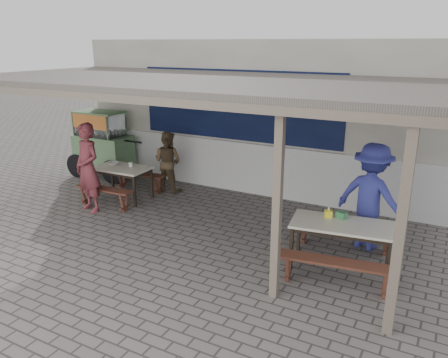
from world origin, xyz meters
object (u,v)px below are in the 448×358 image
object	(u,v)px
patron_right_table	(371,197)
donation_box	(341,215)
bench_left_street	(104,193)
vendor_cart	(102,142)
patron_wall_side	(168,162)
table_left	(122,171)
tissue_box	(328,214)
bench_left_wall	(140,177)
table_right	(342,228)
bench_right_wall	(344,230)
condiment_bowl	(114,163)
bench_right_street	(336,268)
condiment_jar	(131,164)
patron_street_side	(88,168)

from	to	relation	value
patron_right_table	donation_box	size ratio (longest dim) A/B	11.46
bench_left_street	vendor_cart	bearing A→B (deg)	130.47
patron_wall_side	patron_right_table	size ratio (longest dim) A/B	0.78
table_left	tissue_box	distance (m)	4.93
bench_left_wall	patron_wall_side	bearing A→B (deg)	25.64
bench_left_wall	table_right	distance (m)	5.40
bench_right_wall	patron_right_table	xyz separation A→B (m)	(0.34, 0.26, 0.58)
bench_left_wall	table_right	bearing A→B (deg)	-18.73
vendor_cart	condiment_bowl	world-z (taller)	vendor_cart
tissue_box	condiment_bowl	xyz separation A→B (m)	(-5.21, 0.79, -0.03)
bench_left_wall	patron_right_table	bearing A→B (deg)	-8.44
vendor_cart	patron_wall_side	size ratio (longest dim) A/B	1.50
bench_right_street	condiment_bowl	xyz separation A→B (m)	(-5.58, 1.63, 0.43)
donation_box	condiment_jar	world-z (taller)	donation_box
bench_left_street	bench_left_wall	xyz separation A→B (m)	(-0.06, 1.27, 0.00)
table_right	bench_right_street	world-z (taller)	table_right
patron_wall_side	table_right	bearing A→B (deg)	156.96
vendor_cart	patron_street_side	size ratio (longest dim) A/B	1.17
vendor_cart	patron_street_side	world-z (taller)	patron_street_side
bench_right_wall	donation_box	bearing A→B (deg)	-94.59
table_right	donation_box	bearing A→B (deg)	100.90
vendor_cart	bench_right_street	bearing A→B (deg)	-21.37
bench_right_street	patron_wall_side	size ratio (longest dim) A/B	1.15
bench_left_street	patron_street_side	world-z (taller)	patron_street_side
vendor_cart	table_right	bearing A→B (deg)	-16.47
vendor_cart	condiment_jar	xyz separation A→B (m)	(1.77, -0.99, -0.14)
table_left	bench_left_wall	distance (m)	0.72
bench_left_street	vendor_cart	world-z (taller)	vendor_cart
bench_right_wall	condiment_jar	world-z (taller)	condiment_jar
tissue_box	condiment_jar	distance (m)	4.81
vendor_cart	tissue_box	bearing A→B (deg)	-15.80
bench_right_wall	tissue_box	size ratio (longest dim) A/B	14.89
bench_left_wall	patron_street_side	xyz separation A→B (m)	(-0.10, -1.52, 0.61)
tissue_box	condiment_bowl	world-z (taller)	tissue_box
table_left	table_right	world-z (taller)	same
vendor_cart	tissue_box	size ratio (longest dim) A/B	19.40
bench_right_wall	patron_wall_side	distance (m)	4.63
donation_box	patron_right_table	bearing A→B (deg)	67.91
bench_right_street	donation_box	distance (m)	1.01
condiment_bowl	condiment_jar	bearing A→B (deg)	5.14
bench_left_wall	tissue_box	world-z (taller)	tissue_box
bench_right_street	patron_right_table	bearing A→B (deg)	76.93
table_right	vendor_cart	size ratio (longest dim) A/B	0.75
bench_left_street	tissue_box	bearing A→B (deg)	-3.41
bench_right_street	donation_box	bearing A→B (deg)	92.51
table_left	condiment_jar	world-z (taller)	condiment_jar
bench_right_street	bench_right_wall	xyz separation A→B (m)	(-0.20, 1.37, 0.00)
patron_right_table	condiment_jar	bearing A→B (deg)	14.72
bench_left_street	donation_box	world-z (taller)	donation_box
bench_left_wall	vendor_cart	distance (m)	1.78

